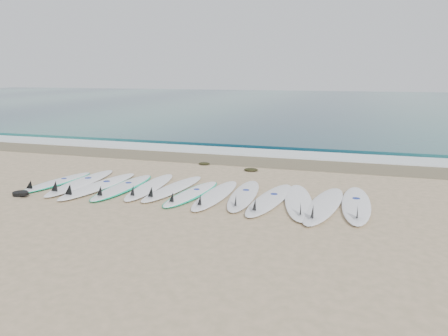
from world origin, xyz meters
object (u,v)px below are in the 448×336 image
(leash_coil, at_px, (21,194))
(surfboard_0, at_px, (56,182))
(surfboard_12, at_px, (356,205))
(surfboard_6, at_px, (191,194))

(leash_coil, bearing_deg, surfboard_0, 87.20)
(surfboard_0, bearing_deg, surfboard_12, 7.77)
(surfboard_12, xyz_separation_m, leash_coil, (-7.23, -1.34, -0.01))
(surfboard_6, bearing_deg, surfboard_0, -173.11)
(leash_coil, bearing_deg, surfboard_12, 10.53)
(surfboard_0, distance_m, surfboard_6, 3.60)
(surfboard_6, relative_size, leash_coil, 5.31)
(surfboard_6, xyz_separation_m, leash_coil, (-3.66, -1.16, 0.00))
(surfboard_6, xyz_separation_m, surfboard_12, (3.57, 0.18, 0.02))
(surfboard_12, relative_size, leash_coil, 6.18)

